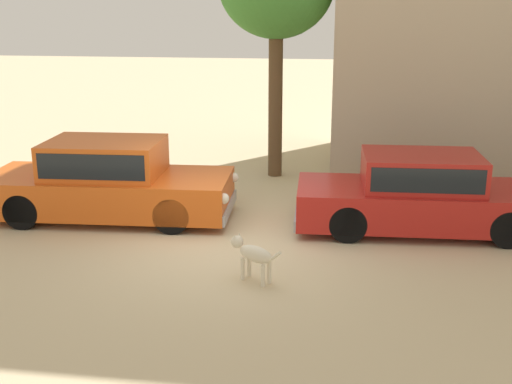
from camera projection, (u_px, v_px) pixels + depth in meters
ground_plane at (221, 244)px, 11.04m from camera, size 80.00×80.00×0.00m
parked_sedan_nearest at (108, 180)px, 12.25m from camera, size 4.88×2.08×1.52m
parked_sedan_second at (422, 193)px, 11.54m from camera, size 4.70×1.92×1.42m
stray_dog_spotted at (252, 253)px, 9.47m from camera, size 0.88×0.57×0.67m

